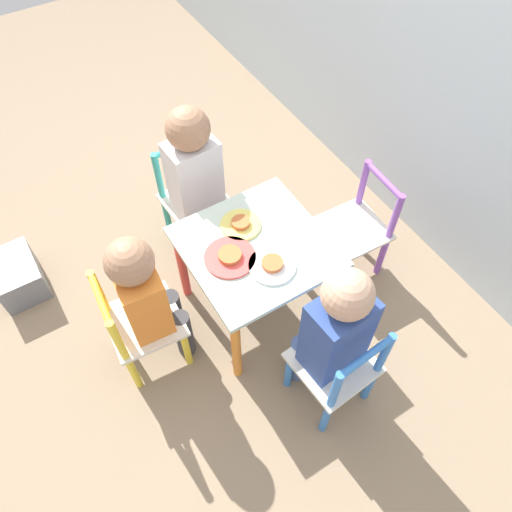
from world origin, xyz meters
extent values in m
plane|color=#8C755B|center=(0.00, 0.00, 0.00)|extent=(6.00, 6.00, 0.00)
cube|color=silver|center=(0.00, 0.00, 0.42)|extent=(0.51, 0.51, 0.02)
cylinder|color=#DB3D38|center=(-0.22, -0.22, 0.21)|extent=(0.04, 0.04, 0.41)
cylinder|color=orange|center=(0.22, -0.22, 0.21)|extent=(0.04, 0.04, 0.41)
cylinder|color=#E5599E|center=(-0.22, 0.22, 0.21)|extent=(0.04, 0.04, 0.41)
cylinder|color=green|center=(0.22, 0.22, 0.21)|extent=(0.04, 0.04, 0.41)
cube|color=silver|center=(-0.04, -0.46, 0.25)|extent=(0.28, 0.28, 0.02)
cylinder|color=yellow|center=(0.08, -0.36, 0.12)|extent=(0.03, 0.03, 0.25)
cylinder|color=yellow|center=(-0.13, -0.35, 0.12)|extent=(0.03, 0.03, 0.25)
cylinder|color=yellow|center=(0.06, -0.57, 0.12)|extent=(0.03, 0.03, 0.25)
cylinder|color=yellow|center=(-0.15, -0.56, 0.12)|extent=(0.03, 0.03, 0.25)
cylinder|color=yellow|center=(0.06, -0.57, 0.37)|extent=(0.03, 0.03, 0.26)
cylinder|color=yellow|center=(-0.15, -0.56, 0.37)|extent=(0.03, 0.03, 0.26)
cylinder|color=yellow|center=(-0.04, -0.57, 0.49)|extent=(0.21, 0.04, 0.02)
cube|color=silver|center=(-0.46, -0.02, 0.25)|extent=(0.27, 0.27, 0.02)
cylinder|color=teal|center=(-0.35, -0.12, 0.12)|extent=(0.03, 0.03, 0.25)
cylinder|color=teal|center=(-0.36, 0.09, 0.12)|extent=(0.03, 0.03, 0.25)
cylinder|color=teal|center=(-0.56, -0.14, 0.12)|extent=(0.03, 0.03, 0.25)
cylinder|color=teal|center=(-0.57, 0.08, 0.12)|extent=(0.03, 0.03, 0.25)
cylinder|color=teal|center=(-0.56, -0.14, 0.37)|extent=(0.03, 0.03, 0.26)
cylinder|color=teal|center=(-0.57, 0.08, 0.37)|extent=(0.03, 0.03, 0.26)
cylinder|color=teal|center=(-0.57, -0.03, 0.49)|extent=(0.04, 0.21, 0.02)
cube|color=silver|center=(0.46, 0.03, 0.25)|extent=(0.28, 0.28, 0.02)
cylinder|color=#387AD1|center=(0.35, 0.13, 0.12)|extent=(0.03, 0.03, 0.25)
cylinder|color=#387AD1|center=(0.36, -0.08, 0.12)|extent=(0.03, 0.03, 0.25)
cylinder|color=#387AD1|center=(0.56, 0.15, 0.12)|extent=(0.03, 0.03, 0.25)
cylinder|color=#387AD1|center=(0.57, -0.07, 0.12)|extent=(0.03, 0.03, 0.25)
cylinder|color=#387AD1|center=(0.56, 0.15, 0.37)|extent=(0.03, 0.03, 0.26)
cylinder|color=#387AD1|center=(0.57, -0.07, 0.37)|extent=(0.03, 0.03, 0.26)
cylinder|color=#387AD1|center=(0.57, 0.04, 0.49)|extent=(0.04, 0.21, 0.02)
cube|color=silver|center=(0.02, 0.46, 0.25)|extent=(0.27, 0.27, 0.02)
cylinder|color=#8E51BC|center=(-0.09, 0.36, 0.12)|extent=(0.03, 0.03, 0.25)
cylinder|color=#8E51BC|center=(0.12, 0.35, 0.12)|extent=(0.03, 0.03, 0.25)
cylinder|color=#8E51BC|center=(-0.08, 0.57, 0.12)|extent=(0.03, 0.03, 0.25)
cylinder|color=#8E51BC|center=(0.13, 0.56, 0.12)|extent=(0.03, 0.03, 0.25)
cylinder|color=#8E51BC|center=(-0.08, 0.57, 0.37)|extent=(0.03, 0.03, 0.26)
cylinder|color=#8E51BC|center=(0.13, 0.56, 0.37)|extent=(0.03, 0.03, 0.26)
cylinder|color=#8E51BC|center=(0.03, 0.57, 0.49)|extent=(0.21, 0.03, 0.02)
cylinder|color=#38383D|center=(0.02, -0.34, 0.13)|extent=(0.07, 0.07, 0.26)
cylinder|color=#38383D|center=(-0.08, -0.34, 0.13)|extent=(0.07, 0.07, 0.26)
cube|color=orange|center=(-0.03, -0.44, 0.41)|extent=(0.21, 0.16, 0.29)
sphere|color=#A37556|center=(-0.03, -0.44, 0.62)|extent=(0.16, 0.16, 0.16)
cylinder|color=#38383D|center=(-0.34, -0.07, 0.13)|extent=(0.07, 0.07, 0.26)
cylinder|color=#38383D|center=(-0.34, 0.03, 0.13)|extent=(0.07, 0.07, 0.26)
cube|color=silver|center=(-0.44, -0.02, 0.43)|extent=(0.15, 0.21, 0.33)
sphere|color=#A37556|center=(-0.44, -0.02, 0.67)|extent=(0.17, 0.17, 0.17)
cylinder|color=#4C608E|center=(0.34, 0.07, 0.13)|extent=(0.07, 0.07, 0.26)
cylinder|color=#4C608E|center=(0.34, -0.03, 0.13)|extent=(0.07, 0.07, 0.26)
cube|color=#2D478E|center=(0.44, 0.03, 0.44)|extent=(0.15, 0.21, 0.35)
sphere|color=tan|center=(0.44, 0.03, 0.68)|extent=(0.16, 0.16, 0.16)
cylinder|color=#E54C47|center=(0.00, -0.11, 0.44)|extent=(0.19, 0.19, 0.01)
cylinder|color=#CC6633|center=(0.00, -0.11, 0.45)|extent=(0.08, 0.08, 0.02)
cylinder|color=#EADB66|center=(-0.11, 0.00, 0.44)|extent=(0.15, 0.15, 0.01)
cylinder|color=#CC6633|center=(-0.11, 0.00, 0.45)|extent=(0.07, 0.07, 0.02)
cylinder|color=white|center=(0.11, 0.00, 0.44)|extent=(0.17, 0.17, 0.01)
cylinder|color=#CC6633|center=(0.11, 0.00, 0.45)|extent=(0.08, 0.08, 0.02)
cube|color=slate|center=(-0.63, -0.82, 0.08)|extent=(0.25, 0.19, 0.16)
camera|label=1|loc=(0.93, -0.57, 1.88)|focal=35.00mm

